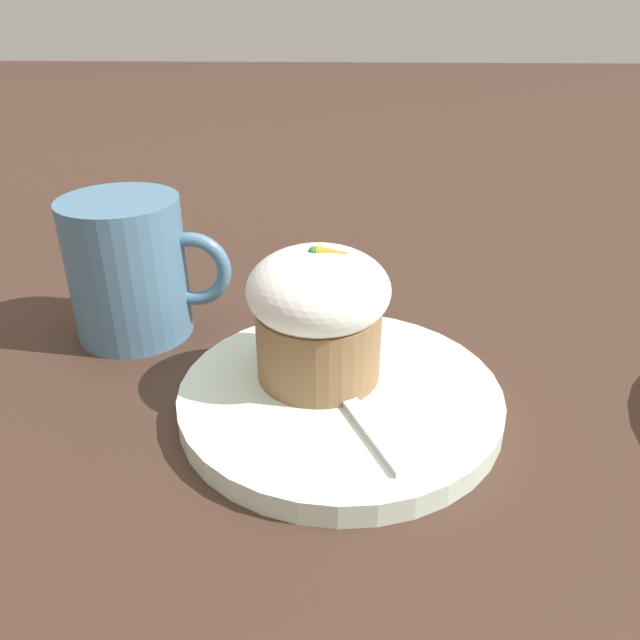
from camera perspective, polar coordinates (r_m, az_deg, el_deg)
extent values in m
plane|color=#3D281E|center=(0.41, 1.95, -7.98)|extent=(4.00, 4.00, 0.00)
cylinder|color=silver|center=(0.40, 1.97, -7.10)|extent=(0.20, 0.20, 0.02)
cylinder|color=olive|center=(0.40, 0.00, -2.05)|extent=(0.08, 0.08, 0.05)
ellipsoid|color=white|center=(0.38, 0.00, 2.83)|extent=(0.09, 0.09, 0.05)
cone|color=orange|center=(0.37, 1.36, 6.18)|extent=(0.02, 0.01, 0.01)
sphere|color=green|center=(0.37, -0.38, 6.21)|extent=(0.01, 0.01, 0.01)
cube|color=silver|center=(0.37, 4.39, -9.40)|extent=(0.05, 0.09, 0.00)
ellipsoid|color=silver|center=(0.41, 0.66, -4.43)|extent=(0.05, 0.06, 0.01)
cylinder|color=teal|center=(0.49, -17.06, 4.53)|extent=(0.09, 0.09, 0.11)
torus|color=teal|center=(0.47, -11.47, 4.55)|extent=(0.06, 0.01, 0.06)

